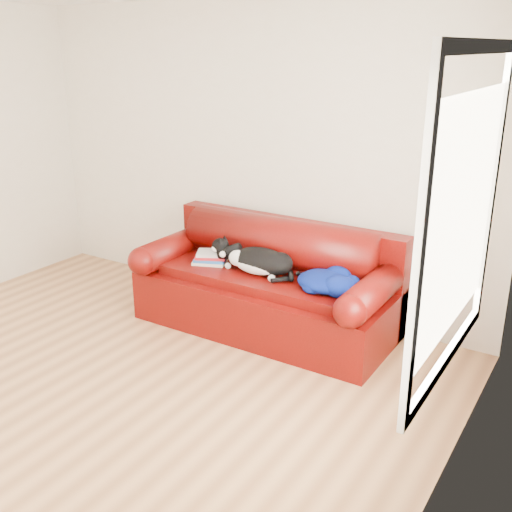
# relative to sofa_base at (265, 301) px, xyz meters

# --- Properties ---
(ground) EXTENTS (4.50, 4.50, 0.00)m
(ground) POSITION_rel_sofa_base_xyz_m (-0.49, -1.49, -0.24)
(ground) COLOR brown
(ground) RESTS_ON ground
(room_shell) EXTENTS (4.52, 4.02, 2.61)m
(room_shell) POSITION_rel_sofa_base_xyz_m (-0.36, -1.48, 1.43)
(room_shell) COLOR beige
(room_shell) RESTS_ON ground
(sofa_base) EXTENTS (2.10, 0.90, 0.50)m
(sofa_base) POSITION_rel_sofa_base_xyz_m (0.00, 0.00, 0.00)
(sofa_base) COLOR #370202
(sofa_base) RESTS_ON ground
(sofa_back) EXTENTS (2.10, 1.01, 0.88)m
(sofa_back) POSITION_rel_sofa_base_xyz_m (0.00, 0.24, 0.30)
(sofa_back) COLOR #370202
(sofa_back) RESTS_ON ground
(book_stack) EXTENTS (0.32, 0.28, 0.10)m
(book_stack) POSITION_rel_sofa_base_xyz_m (-0.49, -0.07, 0.31)
(book_stack) COLOR beige
(book_stack) RESTS_ON sofa_base
(cat) EXTENTS (0.74, 0.33, 0.26)m
(cat) POSITION_rel_sofa_base_xyz_m (-0.01, -0.07, 0.36)
(cat) COLOR black
(cat) RESTS_ON sofa_base
(blanket) EXTENTS (0.51, 0.43, 0.16)m
(blanket) POSITION_rel_sofa_base_xyz_m (0.59, -0.08, 0.33)
(blanket) COLOR #021040
(blanket) RESTS_ON sofa_base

